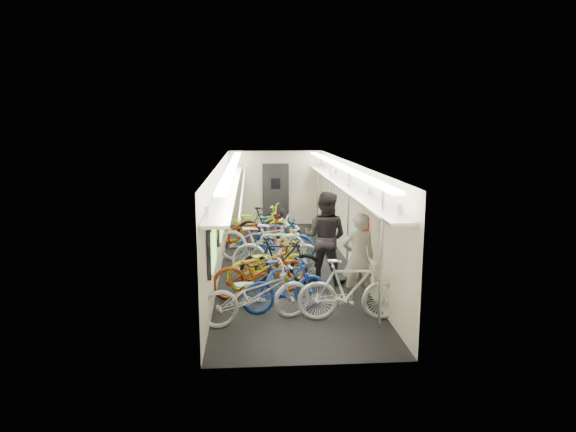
{
  "coord_description": "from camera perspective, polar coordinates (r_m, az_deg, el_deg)",
  "views": [
    {
      "loc": [
        -0.79,
        -11.53,
        3.28
      ],
      "look_at": [
        0.06,
        0.16,
        1.15
      ],
      "focal_mm": 32.0,
      "sensor_mm": 36.0,
      "label": 1
    }
  ],
  "objects": [
    {
      "name": "bicycle_1",
      "position": [
        9.06,
        -0.32,
        -7.72
      ],
      "size": [
        1.65,
        0.91,
        0.95
      ],
      "primitive_type": "imported",
      "rotation": [
        0.0,
        0.0,
        1.88
      ],
      "color": "navy",
      "rests_on": "ground"
    },
    {
      "name": "bicycle_7",
      "position": [
        12.17,
        -1.29,
        -2.66
      ],
      "size": [
        1.91,
        0.92,
        1.1
      ],
      "primitive_type": "imported",
      "rotation": [
        0.0,
        0.0,
        1.34
      ],
      "color": "navy",
      "rests_on": "ground"
    },
    {
      "name": "train_car_shell",
      "position": [
        12.36,
        -2.12,
        2.74
      ],
      "size": [
        10.0,
        10.0,
        10.0
      ],
      "color": "black",
      "rests_on": "ground"
    },
    {
      "name": "bicycle_5",
      "position": [
        10.98,
        -1.21,
        -3.93
      ],
      "size": [
        1.99,
        0.75,
        1.17
      ],
      "primitive_type": "imported",
      "rotation": [
        0.0,
        0.0,
        1.46
      ],
      "color": "silver",
      "rests_on": "ground"
    },
    {
      "name": "bicycle_10",
      "position": [
        14.03,
        -3.71,
        -0.88
      ],
      "size": [
        2.28,
        1.41,
        1.13
      ],
      "primitive_type": "imported",
      "rotation": [
        0.0,
        0.0,
        1.24
      ],
      "color": "#DDF216",
      "rests_on": "ground"
    },
    {
      "name": "bicycle_3",
      "position": [
        10.53,
        -0.85,
        -5.02
      ],
      "size": [
        1.68,
        0.53,
        1.0
      ],
      "primitive_type": "imported",
      "rotation": [
        0.0,
        0.0,
        1.53
      ],
      "color": "black",
      "rests_on": "ground"
    },
    {
      "name": "bicycle_11",
      "position": [
        8.72,
        6.89,
        -8.16
      ],
      "size": [
        1.79,
        0.57,
        1.06
      ],
      "primitive_type": "imported",
      "rotation": [
        0.0,
        0.0,
        1.53
      ],
      "color": "silver",
      "rests_on": "ground"
    },
    {
      "name": "bicycle_0",
      "position": [
        8.59,
        -3.54,
        -8.64
      ],
      "size": [
        2.0,
        1.19,
        0.99
      ],
      "primitive_type": "imported",
      "rotation": [
        0.0,
        0.0,
        1.87
      ],
      "color": "#BABABF",
      "rests_on": "ground"
    },
    {
      "name": "bicycle_6",
      "position": [
        12.15,
        -2.98,
        -2.56
      ],
      "size": [
        2.33,
        1.47,
        1.16
      ],
      "primitive_type": "imported",
      "rotation": [
        0.0,
        0.0,
        1.22
      ],
      "color": "#B9B8BD",
      "rests_on": "ground"
    },
    {
      "name": "backpack",
      "position": [
        10.2,
        8.89,
        -1.14
      ],
      "size": [
        0.29,
        0.22,
        0.38
      ],
      "primitive_type": "cube",
      "rotation": [
        0.0,
        0.0,
        0.36
      ],
      "color": "red",
      "rests_on": "passenger_near"
    },
    {
      "name": "bicycle_8",
      "position": [
        13.66,
        -3.1,
        -1.63
      ],
      "size": [
        1.82,
        0.83,
        0.92
      ],
      "primitive_type": "imported",
      "rotation": [
        0.0,
        0.0,
        1.7
      ],
      "color": "maroon",
      "rests_on": "ground"
    },
    {
      "name": "bicycle_4",
      "position": [
        10.43,
        -2.23,
        -5.33
      ],
      "size": [
        1.9,
        1.31,
        0.94
      ],
      "primitive_type": "imported",
      "rotation": [
        0.0,
        0.0,
        1.99
      ],
      "color": "#B2C112",
      "rests_on": "ground"
    },
    {
      "name": "bicycle_9",
      "position": [
        13.92,
        -2.19,
        -1.14
      ],
      "size": [
        1.78,
        0.7,
        1.04
      ],
      "primitive_type": "imported",
      "rotation": [
        0.0,
        0.0,
        1.44
      ],
      "color": "black",
      "rests_on": "ground"
    },
    {
      "name": "bicycle_2",
      "position": [
        9.9,
        -3.14,
        -6.02
      ],
      "size": [
        2.02,
        1.28,
        1.0
      ],
      "primitive_type": "imported",
      "rotation": [
        0.0,
        0.0,
        1.92
      ],
      "color": "maroon",
      "rests_on": "ground"
    },
    {
      "name": "passenger_mid",
      "position": [
        10.62,
        4.16,
        -2.38
      ],
      "size": [
        1.15,
        1.06,
        1.91
      ],
      "primitive_type": "imported",
      "rotation": [
        0.0,
        0.0,
        2.67
      ],
      "color": "black",
      "rests_on": "ground"
    },
    {
      "name": "passenger_near",
      "position": [
        9.48,
        7.81,
        -4.66
      ],
      "size": [
        0.65,
        0.45,
        1.7
      ],
      "primitive_type": "imported",
      "rotation": [
        0.0,
        0.0,
        3.21
      ],
      "color": "gray",
      "rests_on": "ground"
    }
  ]
}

